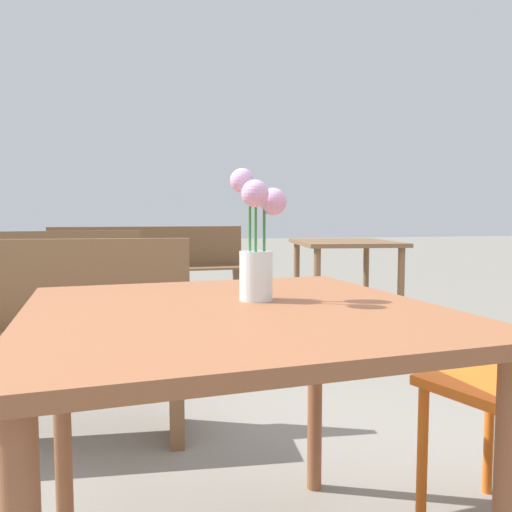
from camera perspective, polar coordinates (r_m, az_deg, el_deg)
table_front at (r=1.19m, az=-2.60°, el=-10.13°), size 1.01×1.03×0.74m
flower_vase at (r=1.24m, az=0.11°, el=1.37°), size 0.14×0.15×0.33m
bench_far at (r=5.02m, az=-12.06°, el=-1.00°), size 1.91×0.45×0.85m
table_back at (r=3.99m, az=10.08°, el=0.04°), size 0.85×0.99×0.76m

